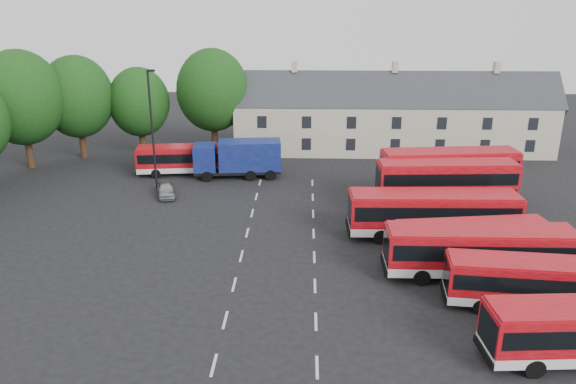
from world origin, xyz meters
The scene contains 14 objects.
ground centered at (0.00, 0.00, 0.00)m, with size 140.00×140.00×0.00m, color black.
lane_markings centered at (2.50, 2.00, 0.01)m, with size 5.15×33.80×0.01m.
treeline centered at (-20.74, 19.36, 6.68)m, with size 29.92×32.59×12.01m.
terrace_houses centered at (14.00, 30.00, 3.86)m, with size 35.70×7.13×10.06m.
bus_row_b centered at (17.68, -4.18, 1.78)m, with size 10.64×3.40×2.96m.
bus_row_c centered at (15.28, -0.47, 1.98)m, with size 11.68×2.75×3.30m.
bus_row_d centered at (15.39, 1.59, 1.72)m, with size 10.34×3.65×2.86m.
bus_row_e centered at (13.68, 5.67, 2.07)m, with size 12.27×3.09×3.45m.
bus_dd_south centered at (15.59, 10.23, 2.56)m, with size 11.09×3.17×4.49m.
bus_dd_north centered at (16.44, 13.00, 2.66)m, with size 11.59×3.82×4.67m.
bus_north centered at (-7.08, 20.37, 1.75)m, with size 10.52×3.61×2.91m.
box_truck centered at (-2.15, 19.52, 2.05)m, with size 8.55×3.44×3.64m.
silver_car centered at (-8.01, 13.87, 0.62)m, with size 1.47×3.65×1.24m, color #A5A7AC.
lamppost centered at (-9.35, 15.87, 5.80)m, with size 0.76×0.39×10.86m.
Camera 1 is at (4.35, -32.67, 16.95)m, focal length 35.00 mm.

